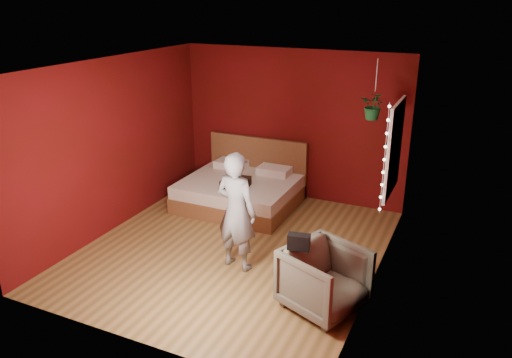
% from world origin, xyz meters
% --- Properties ---
extents(floor, '(4.50, 4.50, 0.00)m').
position_xyz_m(floor, '(0.00, 0.00, 0.00)').
color(floor, olive).
rests_on(floor, ground).
extents(room_walls, '(4.04, 4.54, 2.62)m').
position_xyz_m(room_walls, '(0.00, 0.00, 1.68)').
color(room_walls, '#5D090E').
rests_on(room_walls, ground).
extents(window, '(0.05, 0.97, 1.27)m').
position_xyz_m(window, '(1.97, 0.90, 1.50)').
color(window, white).
rests_on(window, room_walls).
extents(fairy_lights, '(0.04, 0.04, 1.45)m').
position_xyz_m(fairy_lights, '(1.94, 0.37, 1.50)').
color(fairy_lights, silver).
rests_on(fairy_lights, room_walls).
extents(bed, '(1.87, 1.59, 1.03)m').
position_xyz_m(bed, '(-0.61, 1.49, 0.27)').
color(bed, brown).
rests_on(bed, ground).
extents(person, '(0.64, 0.47, 1.61)m').
position_xyz_m(person, '(0.27, -0.42, 0.80)').
color(person, slate).
rests_on(person, ground).
extents(armchair, '(1.09, 1.08, 0.77)m').
position_xyz_m(armchair, '(1.60, -0.85, 0.38)').
color(armchair, '#585545').
rests_on(armchair, ground).
extents(handbag, '(0.27, 0.17, 0.18)m').
position_xyz_m(handbag, '(1.32, -0.96, 0.85)').
color(handbag, black).
rests_on(handbag, armchair).
extents(throw_pillow, '(0.46, 0.46, 0.15)m').
position_xyz_m(throw_pillow, '(-0.52, 1.10, 0.54)').
color(throw_pillow, black).
rests_on(throw_pillow, bed).
extents(hanging_plant, '(0.44, 0.41, 0.87)m').
position_xyz_m(hanging_plant, '(1.55, 1.44, 1.94)').
color(hanging_plant, silver).
rests_on(hanging_plant, room_walls).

